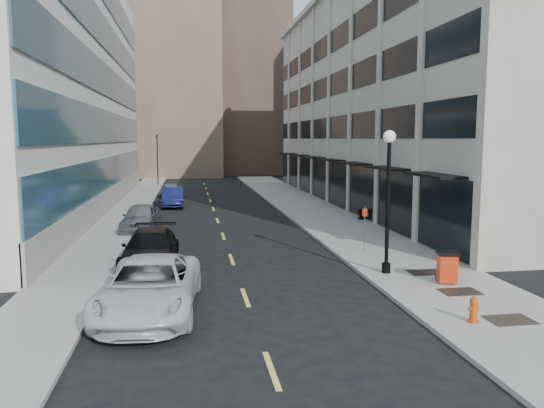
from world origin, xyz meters
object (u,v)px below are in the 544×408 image
object	(u,v)px
sign_post	(365,222)
car_blue_sedan	(173,197)
car_black_pickup	(150,249)
fire_hydrant	(474,309)
car_grey_sedan	(171,191)
traffic_signal	(157,138)
car_silver_sedan	(141,217)
lamppost	(388,188)
urn_planter	(361,213)
car_white_van	(150,287)
trash_bin	(447,266)

from	to	relation	value
sign_post	car_blue_sedan	bearing A→B (deg)	106.19
car_black_pickup	fire_hydrant	bearing A→B (deg)	-40.14
car_grey_sedan	sign_post	xyz separation A→B (m)	(9.97, -26.14, 0.87)
traffic_signal	car_silver_sedan	xyz separation A→B (m)	(0.70, -31.51, -4.88)
car_silver_sedan	sign_post	world-z (taller)	sign_post
car_blue_sedan	car_grey_sedan	bearing A→B (deg)	92.70
car_blue_sedan	fire_hydrant	xyz separation A→B (m)	(9.60, -30.00, -0.25)
lamppost	sign_post	size ratio (longest dim) A/B	2.62
car_grey_sedan	lamppost	world-z (taller)	lamppost
urn_planter	traffic_signal	bearing A→B (deg)	116.72
car_white_van	fire_hydrant	size ratio (longest dim) A/B	7.72
car_white_van	lamppost	size ratio (longest dim) A/B	1.08
car_black_pickup	car_grey_sedan	bearing A→B (deg)	91.93
traffic_signal	urn_planter	xyz separation A→B (m)	(15.10, -29.99, -5.13)
car_silver_sedan	car_white_van	bearing A→B (deg)	-78.86
traffic_signal	car_silver_sedan	size ratio (longest dim) A/B	1.42
car_white_van	car_blue_sedan	size ratio (longest dim) A/B	1.31
car_blue_sedan	sign_post	size ratio (longest dim) A/B	2.15
sign_post	urn_planter	xyz separation A→B (m)	(3.20, 10.02, -1.02)
car_silver_sedan	car_grey_sedan	distance (m)	17.68
traffic_signal	car_blue_sedan	xyz separation A→B (m)	(2.30, -20.00, -4.92)
car_white_van	sign_post	size ratio (longest dim) A/B	2.82
car_black_pickup	car_blue_sedan	distance (m)	20.95
car_black_pickup	trash_bin	distance (m)	12.30
car_blue_sedan	trash_bin	size ratio (longest dim) A/B	3.97
car_white_van	car_silver_sedan	xyz separation A→B (m)	(-1.60, 15.77, -0.04)
lamppost	fire_hydrant	bearing A→B (deg)	-86.04
car_white_van	car_grey_sedan	xyz separation A→B (m)	(-0.37, 33.40, -0.14)
lamppost	car_black_pickup	bearing A→B (deg)	162.35
fire_hydrant	sign_post	size ratio (longest dim) A/B	0.36
car_grey_sedan	fire_hydrant	xyz separation A→B (m)	(9.97, -36.13, -0.19)
traffic_signal	sign_post	xyz separation A→B (m)	(11.90, -40.01, -4.10)
traffic_signal	fire_hydrant	bearing A→B (deg)	-76.61
car_blue_sedan	traffic_signal	bearing A→B (deg)	95.78
traffic_signal	car_white_van	world-z (taller)	traffic_signal
fire_hydrant	trash_bin	world-z (taller)	trash_bin
car_silver_sedan	fire_hydrant	world-z (taller)	car_silver_sedan
car_white_van	lamppost	world-z (taller)	lamppost
traffic_signal	lamppost	distance (m)	45.52
car_silver_sedan	sign_post	size ratio (longest dim) A/B	2.18
car_blue_sedan	fire_hydrant	bearing A→B (deg)	-73.04
car_silver_sedan	urn_planter	world-z (taller)	car_silver_sedan
car_silver_sedan	lamppost	distance (m)	16.74
car_white_van	urn_planter	world-z (taller)	car_white_van
car_silver_sedan	trash_bin	xyz separation A→B (m)	(12.50, -14.30, -0.03)
traffic_signal	sign_post	distance (m)	41.95
car_blue_sedan	trash_bin	bearing A→B (deg)	-67.88
fire_hydrant	trash_bin	xyz separation A→B (m)	(1.30, 4.20, 0.26)
car_grey_sedan	sign_post	bearing A→B (deg)	-76.26
car_blue_sedan	fire_hydrant	distance (m)	31.50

